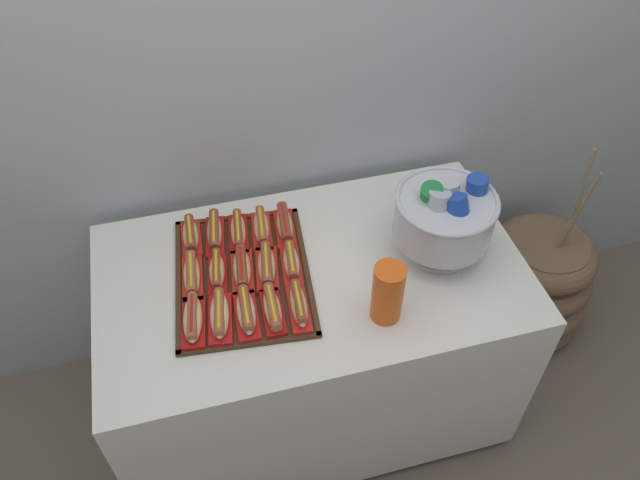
# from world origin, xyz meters

# --- Properties ---
(ground_plane) EXTENTS (10.00, 10.00, 0.00)m
(ground_plane) POSITION_xyz_m (0.00, 0.00, 0.00)
(ground_plane) COLOR #7A6B5B
(back_wall) EXTENTS (6.00, 0.10, 2.60)m
(back_wall) POSITION_xyz_m (0.00, 0.47, 1.30)
(back_wall) COLOR #B2BCC1
(back_wall) RESTS_ON ground_plane
(buffet_table) EXTENTS (1.32, 0.76, 0.76)m
(buffet_table) POSITION_xyz_m (0.00, 0.00, 0.40)
(buffet_table) COLOR white
(buffet_table) RESTS_ON ground_plane
(floor_vase) EXTENTS (0.47, 0.47, 0.91)m
(floor_vase) POSITION_xyz_m (0.98, 0.15, 0.23)
(floor_vase) COLOR brown
(floor_vase) RESTS_ON ground_plane
(serving_tray) EXTENTS (0.45, 0.56, 0.01)m
(serving_tray) POSITION_xyz_m (-0.21, 0.03, 0.77)
(serving_tray) COLOR #472B19
(serving_tray) RESTS_ON buffet_table
(hot_dog_0) EXTENTS (0.09, 0.19, 0.06)m
(hot_dog_0) POSITION_xyz_m (-0.37, -0.12, 0.80)
(hot_dog_0) COLOR #B21414
(hot_dog_0) RESTS_ON serving_tray
(hot_dog_1) EXTENTS (0.09, 0.19, 0.06)m
(hot_dog_1) POSITION_xyz_m (-0.30, -0.12, 0.80)
(hot_dog_1) COLOR red
(hot_dog_1) RESTS_ON serving_tray
(hot_dog_2) EXTENTS (0.07, 0.18, 0.06)m
(hot_dog_2) POSITION_xyz_m (-0.22, -0.13, 0.80)
(hot_dog_2) COLOR red
(hot_dog_2) RESTS_ON serving_tray
(hot_dog_3) EXTENTS (0.07, 0.17, 0.06)m
(hot_dog_3) POSITION_xyz_m (-0.15, -0.14, 0.80)
(hot_dog_3) COLOR #B21414
(hot_dog_3) RESTS_ON serving_tray
(hot_dog_4) EXTENTS (0.07, 0.18, 0.06)m
(hot_dog_4) POSITION_xyz_m (-0.08, -0.15, 0.80)
(hot_dog_4) COLOR red
(hot_dog_4) RESTS_ON serving_tray
(hot_dog_5) EXTENTS (0.08, 0.19, 0.06)m
(hot_dog_5) POSITION_xyz_m (-0.36, 0.05, 0.80)
(hot_dog_5) COLOR red
(hot_dog_5) RESTS_ON serving_tray
(hot_dog_6) EXTENTS (0.08, 0.16, 0.06)m
(hot_dog_6) POSITION_xyz_m (-0.28, 0.04, 0.80)
(hot_dog_6) COLOR #B21414
(hot_dog_6) RESTS_ON serving_tray
(hot_dog_7) EXTENTS (0.09, 0.18, 0.06)m
(hot_dog_7) POSITION_xyz_m (-0.21, 0.03, 0.80)
(hot_dog_7) COLOR red
(hot_dog_7) RESTS_ON serving_tray
(hot_dog_8) EXTENTS (0.09, 0.19, 0.06)m
(hot_dog_8) POSITION_xyz_m (-0.13, 0.03, 0.80)
(hot_dog_8) COLOR red
(hot_dog_8) RESTS_ON serving_tray
(hot_dog_9) EXTENTS (0.08, 0.16, 0.06)m
(hot_dog_9) POSITION_xyz_m (-0.06, 0.02, 0.80)
(hot_dog_9) COLOR red
(hot_dog_9) RESTS_ON serving_tray
(hot_dog_10) EXTENTS (0.07, 0.16, 0.06)m
(hot_dog_10) POSITION_xyz_m (-0.34, 0.21, 0.80)
(hot_dog_10) COLOR red
(hot_dog_10) RESTS_ON serving_tray
(hot_dog_11) EXTENTS (0.08, 0.18, 0.06)m
(hot_dog_11) POSITION_xyz_m (-0.27, 0.20, 0.80)
(hot_dog_11) COLOR red
(hot_dog_11) RESTS_ON serving_tray
(hot_dog_12) EXTENTS (0.08, 0.18, 0.06)m
(hot_dog_12) POSITION_xyz_m (-0.19, 0.20, 0.80)
(hot_dog_12) COLOR #B21414
(hot_dog_12) RESTS_ON serving_tray
(hot_dog_13) EXTENTS (0.08, 0.18, 0.06)m
(hot_dog_13) POSITION_xyz_m (-0.12, 0.19, 0.80)
(hot_dog_13) COLOR red
(hot_dog_13) RESTS_ON serving_tray
(hot_dog_14) EXTENTS (0.08, 0.18, 0.06)m
(hot_dog_14) POSITION_xyz_m (-0.04, 0.18, 0.80)
(hot_dog_14) COLOR red
(hot_dog_14) RESTS_ON serving_tray
(punch_bowl) EXTENTS (0.31, 0.31, 0.27)m
(punch_bowl) POSITION_xyz_m (0.41, -0.02, 0.92)
(punch_bowl) COLOR silver
(punch_bowl) RESTS_ON buffet_table
(cup_stack) EXTENTS (0.09, 0.09, 0.20)m
(cup_stack) POSITION_xyz_m (0.17, -0.21, 0.86)
(cup_stack) COLOR #EA5B19
(cup_stack) RESTS_ON buffet_table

